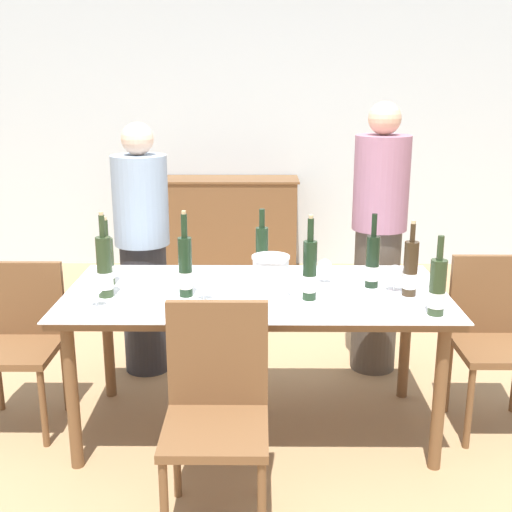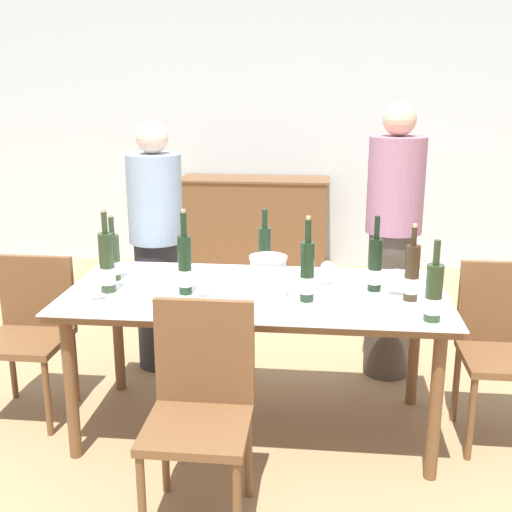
{
  "view_description": "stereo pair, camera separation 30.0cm",
  "coord_description": "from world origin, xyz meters",
  "views": [
    {
      "loc": [
        0.02,
        -3.04,
        1.78
      ],
      "look_at": [
        0.0,
        0.0,
        0.94
      ],
      "focal_mm": 45.0,
      "sensor_mm": 36.0,
      "label": 1
    },
    {
      "loc": [
        0.32,
        -3.02,
        1.78
      ],
      "look_at": [
        0.0,
        0.0,
        0.94
      ],
      "focal_mm": 45.0,
      "sensor_mm": 36.0,
      "label": 2
    }
  ],
  "objects": [
    {
      "name": "ice_bucket",
      "position": [
        0.07,
        -0.12,
        0.88
      ],
      "size": [
        0.18,
        0.18,
        0.21
      ],
      "color": "white",
      "rests_on": "dining_table"
    },
    {
      "name": "ground_plane",
      "position": [
        0.0,
        0.0,
        0.0
      ],
      "size": [
        12.0,
        12.0,
        0.0
      ],
      "primitive_type": "plane",
      "color": "#A37F56"
    },
    {
      "name": "dining_table",
      "position": [
        0.0,
        0.0,
        0.69
      ],
      "size": [
        1.89,
        0.91,
        0.76
      ],
      "color": "brown",
      "rests_on": "ground_plane"
    },
    {
      "name": "wine_bottle_6",
      "position": [
        0.03,
        0.14,
        0.9
      ],
      "size": [
        0.07,
        0.07,
        0.39
      ],
      "color": "black",
      "rests_on": "dining_table"
    },
    {
      "name": "wine_bottle_3",
      "position": [
        -0.76,
        0.1,
        0.88
      ],
      "size": [
        0.07,
        0.07,
        0.35
      ],
      "color": "#28381E",
      "rests_on": "dining_table"
    },
    {
      "name": "sideboard_cabinet",
      "position": [
        -0.32,
        2.9,
        0.45
      ],
      "size": [
        1.39,
        0.46,
        0.89
      ],
      "color": "brown",
      "rests_on": "ground_plane"
    },
    {
      "name": "person_guest_left",
      "position": [
        0.74,
        0.75,
        0.83
      ],
      "size": [
        0.33,
        0.33,
        1.66
      ],
      "color": "#51473D",
      "rests_on": "ground_plane"
    },
    {
      "name": "wine_bottle_2",
      "position": [
        0.81,
        -0.33,
        0.89
      ],
      "size": [
        0.07,
        0.07,
        0.36
      ],
      "color": "#28381E",
      "rests_on": "dining_table"
    },
    {
      "name": "person_host",
      "position": [
        -0.69,
        0.72,
        0.77
      ],
      "size": [
        0.33,
        0.33,
        1.55
      ],
      "color": "#2D2D33",
      "rests_on": "ground_plane"
    },
    {
      "name": "wine_bottle_1",
      "position": [
        0.75,
        -0.06,
        0.89
      ],
      "size": [
        0.07,
        0.07,
        0.37
      ],
      "color": "#332314",
      "rests_on": "dining_table"
    },
    {
      "name": "wine_glass_3",
      "position": [
        -0.25,
        -0.15,
        0.87
      ],
      "size": [
        0.07,
        0.07,
        0.15
      ],
      "color": "white",
      "rests_on": "dining_table"
    },
    {
      "name": "wine_glass_1",
      "position": [
        0.35,
        0.12,
        0.85
      ],
      "size": [
        0.07,
        0.07,
        0.13
      ],
      "color": "white",
      "rests_on": "dining_table"
    },
    {
      "name": "chair_right_end",
      "position": [
        1.24,
        0.08,
        0.52
      ],
      "size": [
        0.42,
        0.42,
        0.9
      ],
      "color": "brown",
      "rests_on": "ground_plane"
    },
    {
      "name": "chair_near_front",
      "position": [
        -0.16,
        -0.68,
        0.52
      ],
      "size": [
        0.42,
        0.42,
        0.91
      ],
      "color": "brown",
      "rests_on": "ground_plane"
    },
    {
      "name": "wine_bottle_7",
      "position": [
        0.59,
        0.07,
        0.89
      ],
      "size": [
        0.07,
        0.07,
        0.38
      ],
      "color": "black",
      "rests_on": "dining_table"
    },
    {
      "name": "wine_bottle_5",
      "position": [
        -0.34,
        -0.08,
        0.91
      ],
      "size": [
        0.07,
        0.07,
        0.42
      ],
      "color": "black",
      "rests_on": "dining_table"
    },
    {
      "name": "chair_left_end",
      "position": [
        -1.24,
        0.08,
        0.5
      ],
      "size": [
        0.42,
        0.42,
        0.86
      ],
      "color": "brown",
      "rests_on": "ground_plane"
    },
    {
      "name": "wine_glass_2",
      "position": [
        0.69,
        -0.01,
        0.86
      ],
      "size": [
        0.08,
        0.08,
        0.14
      ],
      "color": "white",
      "rests_on": "dining_table"
    },
    {
      "name": "wine_bottle_4",
      "position": [
        -0.73,
        -0.09,
        0.91
      ],
      "size": [
        0.08,
        0.08,
        0.42
      ],
      "color": "#28381E",
      "rests_on": "dining_table"
    },
    {
      "name": "wine_glass_0",
      "position": [
        -0.74,
        -0.23,
        0.85
      ],
      "size": [
        0.07,
        0.07,
        0.13
      ],
      "color": "white",
      "rests_on": "dining_table"
    },
    {
      "name": "wine_bottle_0",
      "position": [
        0.26,
        -0.13,
        0.91
      ],
      "size": [
        0.07,
        0.07,
        0.41
      ],
      "color": "black",
      "rests_on": "dining_table"
    },
    {
      "name": "back_wall",
      "position": [
        0.0,
        3.19,
        1.4
      ],
      "size": [
        8.0,
        0.1,
        2.8
      ],
      "color": "silver",
      "rests_on": "ground_plane"
    }
  ]
}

